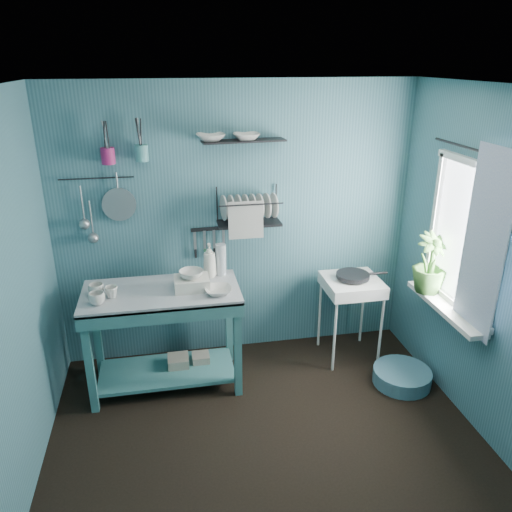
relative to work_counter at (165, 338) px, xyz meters
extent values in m
plane|color=black|center=(0.71, -1.00, -0.45)|extent=(3.20, 3.20, 0.00)
plane|color=silver|center=(0.71, -1.00, 2.05)|extent=(3.20, 3.20, 0.00)
plane|color=#36636E|center=(0.71, 0.50, 0.80)|extent=(3.20, 0.00, 3.20)
plane|color=#36636E|center=(0.71, -2.50, 0.80)|extent=(3.20, 0.00, 3.20)
plane|color=#36636E|center=(-0.89, -1.00, 0.80)|extent=(0.00, 3.00, 3.00)
plane|color=#36636E|center=(2.31, -1.00, 0.80)|extent=(0.00, 3.00, 3.00)
cube|color=#387577|center=(0.00, 0.00, 0.00)|extent=(1.32, 0.76, 0.90)
imported|color=beige|center=(-0.48, -0.16, 0.50)|extent=(0.12, 0.12, 0.10)
imported|color=beige|center=(-0.38, -0.06, 0.50)|extent=(0.14, 0.14, 0.09)
imported|color=beige|center=(-0.50, 0.00, 0.50)|extent=(0.17, 0.17, 0.10)
cube|color=silver|center=(0.25, -0.02, 0.50)|extent=(0.28, 0.22, 0.10)
imported|color=beige|center=(0.25, -0.02, 0.58)|extent=(0.20, 0.19, 0.06)
imported|color=silver|center=(0.42, 0.20, 0.60)|extent=(0.11, 0.12, 0.30)
cylinder|color=#A7B2BB|center=(0.52, 0.22, 0.59)|extent=(0.09, 0.09, 0.28)
imported|color=beige|center=(0.45, -0.15, 0.48)|extent=(0.22, 0.22, 0.05)
cube|color=white|center=(1.70, 0.13, -0.05)|extent=(0.53, 0.53, 0.79)
cylinder|color=black|center=(1.70, 0.13, 0.38)|extent=(0.30, 0.30, 0.03)
cube|color=black|center=(0.45, 0.47, 0.79)|extent=(0.32, 0.03, 0.03)
cube|color=black|center=(0.79, 0.37, 1.01)|extent=(0.57, 0.29, 0.32)
cube|color=black|center=(0.76, 0.40, 1.56)|extent=(0.71, 0.24, 0.01)
imported|color=beige|center=(0.48, 0.40, 1.61)|extent=(0.25, 0.25, 0.06)
imported|color=beige|center=(0.78, 0.40, 1.64)|extent=(0.23, 0.23, 0.05)
cylinder|color=#9B1C5B|center=(-0.34, 0.42, 1.47)|extent=(0.11, 0.11, 0.13)
cylinder|color=teal|center=(-0.08, 0.42, 1.49)|extent=(0.11, 0.11, 0.13)
cylinder|color=#989CA0|center=(-0.30, 0.45, 1.06)|extent=(0.28, 0.03, 0.28)
cylinder|color=#989CA0|center=(-0.59, 0.46, 1.08)|extent=(0.01, 0.01, 0.30)
cylinder|color=#989CA0|center=(-0.54, 0.46, 0.95)|extent=(0.01, 0.01, 0.30)
cylinder|color=black|center=(-0.46, 0.47, 1.28)|extent=(0.60, 0.01, 0.01)
plane|color=white|center=(2.29, -0.55, 0.95)|extent=(0.00, 1.10, 1.10)
cube|color=white|center=(2.21, -0.55, 0.36)|extent=(0.16, 0.95, 0.04)
plane|color=silver|center=(2.23, -0.85, 1.00)|extent=(0.00, 1.35, 1.35)
cylinder|color=black|center=(2.25, -0.55, 1.60)|extent=(0.02, 1.05, 0.02)
imported|color=#325D25|center=(2.19, -0.29, 0.63)|extent=(0.34, 0.34, 0.50)
cube|color=gray|center=(0.10, 0.05, -0.34)|extent=(0.18, 0.18, 0.22)
cube|color=gray|center=(0.30, 0.08, -0.35)|extent=(0.15, 0.15, 0.20)
cylinder|color=teal|center=(2.01, -0.38, -0.38)|extent=(0.50, 0.50, 0.13)
camera|label=1|loc=(0.08, -3.73, 2.20)|focal=35.00mm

